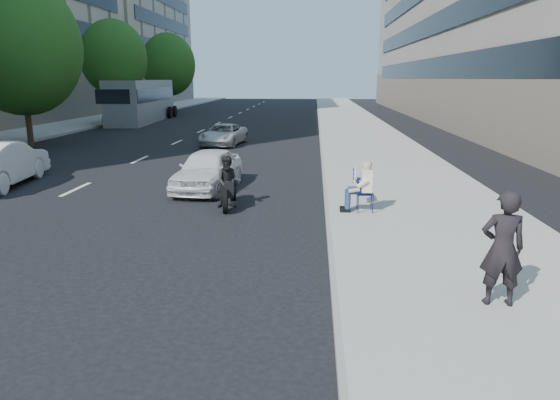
# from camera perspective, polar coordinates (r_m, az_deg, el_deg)

# --- Properties ---
(ground) EXTENTS (160.00, 160.00, 0.00)m
(ground) POSITION_cam_1_polar(r_m,az_deg,el_deg) (7.97, -4.38, -12.05)
(ground) COLOR black
(ground) RESTS_ON ground
(near_sidewalk) EXTENTS (5.00, 120.00, 0.15)m
(near_sidewalk) POSITION_cam_1_polar(r_m,az_deg,el_deg) (27.46, 10.04, 6.47)
(near_sidewalk) COLOR #A8A59D
(near_sidewalk) RESTS_ON ground
(tree_far_c) EXTENTS (6.00, 6.00, 8.47)m
(tree_far_c) POSITION_cam_1_polar(r_m,az_deg,el_deg) (29.17, -27.61, 15.33)
(tree_far_c) COLOR #382616
(tree_far_c) RESTS_ON ground
(tree_far_d) EXTENTS (4.80, 4.80, 7.65)m
(tree_far_d) POSITION_cam_1_polar(r_m,az_deg,el_deg) (39.96, -18.47, 15.13)
(tree_far_d) COLOR #382616
(tree_far_d) RESTS_ON ground
(tree_far_e) EXTENTS (5.40, 5.40, 7.89)m
(tree_far_e) POSITION_cam_1_polar(r_m,az_deg,el_deg) (53.21, -12.65, 14.87)
(tree_far_e) COLOR #382616
(tree_far_e) RESTS_ON ground
(seated_protester) EXTENTS (0.83, 1.12, 1.31)m
(seated_protester) POSITION_cam_1_polar(r_m,az_deg,el_deg) (12.77, 9.25, 1.88)
(seated_protester) COLOR navy
(seated_protester) RESTS_ON near_sidewalk
(pedestrian_woman) EXTENTS (0.65, 0.44, 1.75)m
(pedestrian_woman) POSITION_cam_1_polar(r_m,az_deg,el_deg) (8.06, 24.07, -5.09)
(pedestrian_woman) COLOR black
(pedestrian_woman) RESTS_ON near_sidewalk
(white_sedan_near) EXTENTS (1.92, 3.93, 1.29)m
(white_sedan_near) POSITION_cam_1_polar(r_m,az_deg,el_deg) (16.01, -8.28, 3.48)
(white_sedan_near) COLOR white
(white_sedan_near) RESTS_ON ground
(white_sedan_far) EXTENTS (2.29, 4.14, 1.10)m
(white_sedan_far) POSITION_cam_1_polar(r_m,az_deg,el_deg) (26.81, -6.46, 7.44)
(white_sedan_far) COLOR silver
(white_sedan_far) RESTS_ON ground
(motorcycle) EXTENTS (0.76, 2.05, 1.42)m
(motorcycle) POSITION_cam_1_polar(r_m,az_deg,el_deg) (13.69, -5.86, 1.77)
(motorcycle) COLOR black
(motorcycle) RESTS_ON ground
(bus) EXTENTS (3.37, 12.20, 3.30)m
(bus) POSITION_cam_1_polar(r_m,az_deg,el_deg) (42.92, -15.47, 10.84)
(bus) COLOR slate
(bus) RESTS_ON ground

